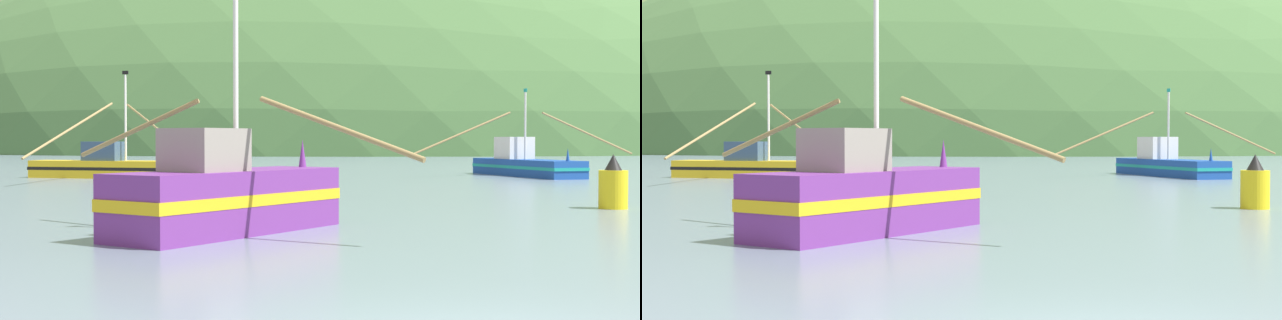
{
  "view_description": "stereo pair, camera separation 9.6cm",
  "coord_description": "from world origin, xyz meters",
  "views": [
    {
      "loc": [
        -1.68,
        -8.7,
        2.14
      ],
      "look_at": [
        -1.43,
        22.15,
        1.4
      ],
      "focal_mm": 47.99,
      "sensor_mm": 36.0,
      "label": 1
    },
    {
      "loc": [
        -1.58,
        -8.71,
        2.14
      ],
      "look_at": [
        -1.43,
        22.15,
        1.4
      ],
      "focal_mm": 47.99,
      "sensor_mm": 36.0,
      "label": 2
    }
  ],
  "objects": [
    {
      "name": "fishing_boat_blue",
      "position": [
        10.76,
        41.44,
        0.69
      ],
      "size": [
        13.95,
        9.84,
        5.13
      ],
      "rotation": [
        0.0,
        0.0,
        4.99
      ],
      "color": "#19479E",
      "rests_on": "ground"
    },
    {
      "name": "hill_far_left",
      "position": [
        92.08,
        253.67,
        0.0
      ],
      "size": [
        150.5,
        120.4,
        87.05
      ],
      "primitive_type": "ellipsoid",
      "color": "#47703D",
      "rests_on": "ground"
    },
    {
      "name": "hill_mid_right",
      "position": [
        5.94,
        168.17,
        0.0
      ],
      "size": [
        177.5,
        142.0,
        87.3
      ],
      "primitive_type": "ellipsoid",
      "color": "#47703D",
      "rests_on": "ground"
    },
    {
      "name": "hill_mid_left",
      "position": [
        -51.18,
        167.34,
        0.0
      ],
      "size": [
        102.74,
        82.19,
        63.04
      ],
      "primitive_type": "ellipsoid",
      "color": "#516B38",
      "rests_on": "ground"
    },
    {
      "name": "fishing_boat_purple",
      "position": [
        -3.64,
        10.71,
        0.86
      ],
      "size": [
        8.28,
        6.28,
        5.92
      ],
      "rotation": [
        0.0,
        0.0,
        0.96
      ],
      "color": "#6B2D84",
      "rests_on": "ground"
    },
    {
      "name": "channel_buoy",
      "position": [
        7.61,
        17.59,
        0.71
      ],
      "size": [
        0.87,
        0.87,
        1.69
      ],
      "color": "yellow",
      "rests_on": "ground"
    },
    {
      "name": "fishing_boat_yellow",
      "position": [
        -12.45,
        38.52,
        0.65
      ],
      "size": [
        10.71,
        17.07,
        5.92
      ],
      "rotation": [
        0.0,
        0.0,
        6.0
      ],
      "color": "gold",
      "rests_on": "ground"
    }
  ]
}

